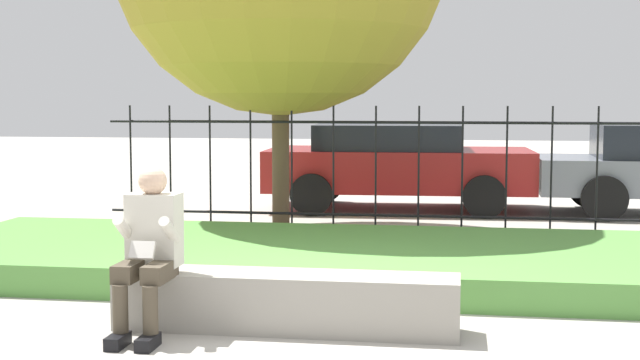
{
  "coord_description": "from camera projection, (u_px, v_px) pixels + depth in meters",
  "views": [
    {
      "loc": [
        0.99,
        -6.41,
        1.74
      ],
      "look_at": [
        -0.23,
        1.33,
        1.01
      ],
      "focal_mm": 50.0,
      "sensor_mm": 36.0,
      "label": 1
    }
  ],
  "objects": [
    {
      "name": "ground_plane",
      "position": [
        323.0,
        332.0,
        6.62
      ],
      "size": [
        60.0,
        60.0,
        0.0
      ],
      "primitive_type": "plane",
      "color": "#A8A399"
    },
    {
      "name": "stone_bench",
      "position": [
        286.0,
        305.0,
        6.65
      ],
      "size": [
        2.57,
        0.47,
        0.43
      ],
      "color": "gray",
      "rests_on": "ground_plane"
    },
    {
      "name": "iron_fence",
      "position": [
        376.0,
        171.0,
        10.62
      ],
      "size": [
        6.63,
        0.03,
        1.64
      ],
      "color": "black",
      "rests_on": "ground_plane"
    },
    {
      "name": "person_seated_reader",
      "position": [
        149.0,
        245.0,
        6.49
      ],
      "size": [
        0.42,
        0.73,
        1.23
      ],
      "color": "black",
      "rests_on": "ground_plane"
    },
    {
      "name": "car_parked_center",
      "position": [
        396.0,
        163.0,
        13.77
      ],
      "size": [
        4.1,
        2.11,
        1.32
      ],
      "rotation": [
        0.0,
        0.0,
        0.04
      ],
      "color": "maroon",
      "rests_on": "ground_plane"
    },
    {
      "name": "grass_berm",
      "position": [
        356.0,
        260.0,
        8.75
      ],
      "size": [
        8.63,
        2.95,
        0.28
      ],
      "color": "#569342",
      "rests_on": "ground_plane"
    }
  ]
}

